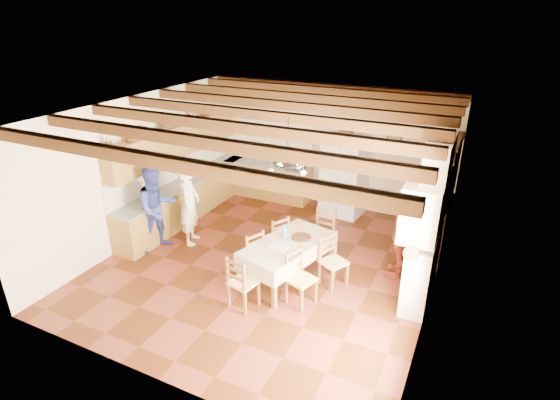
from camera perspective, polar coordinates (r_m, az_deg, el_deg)
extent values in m
cube|color=#471F0B|center=(8.64, -1.48, -8.29)|extent=(6.00, 6.50, 0.02)
cube|color=white|center=(7.49, -1.72, 11.72)|extent=(6.00, 6.50, 0.02)
cube|color=beige|center=(10.77, 6.43, 7.03)|extent=(6.00, 0.02, 3.00)
cube|color=beige|center=(5.60, -17.34, -10.74)|extent=(6.00, 0.02, 3.00)
cube|color=beige|center=(9.62, -17.79, 3.96)|extent=(0.02, 6.50, 3.00)
cube|color=beige|center=(7.19, 20.28, -3.10)|extent=(0.02, 6.50, 3.00)
cube|color=brown|center=(10.54, -12.02, 0.06)|extent=(0.60, 4.30, 0.86)
cube|color=brown|center=(11.43, -1.67, 2.49)|extent=(2.30, 0.60, 0.86)
cube|color=slate|center=(10.37, -12.23, 2.33)|extent=(0.62, 4.30, 0.04)
cube|color=slate|center=(11.28, -1.70, 4.62)|extent=(2.34, 0.62, 0.04)
cube|color=beige|center=(10.43, -13.63, 4.21)|extent=(0.03, 4.30, 0.60)
cube|color=beige|center=(11.42, -1.06, 6.56)|extent=(2.30, 0.03, 0.60)
cube|color=brown|center=(10.14, -13.27, 7.55)|extent=(0.35, 4.20, 0.70)
cube|color=#2F2115|center=(10.26, 14.69, 7.60)|extent=(0.34, 0.03, 0.42)
cube|color=silver|center=(10.43, 8.39, 3.12)|extent=(1.03, 0.89, 1.89)
cube|color=#EFE8CD|center=(7.77, 0.95, -5.72)|extent=(1.30, 1.93, 0.05)
cube|color=brown|center=(7.68, -4.96, -9.56)|extent=(0.08, 0.08, 0.73)
cube|color=brown|center=(7.27, -0.76, -11.61)|extent=(0.08, 0.08, 0.73)
cube|color=brown|center=(8.69, 2.32, -5.20)|extent=(0.08, 0.08, 0.73)
cube|color=brown|center=(8.33, 6.32, -6.73)|extent=(0.08, 0.08, 0.73)
torus|color=black|center=(7.15, 1.03, 4.82)|extent=(0.47, 0.47, 0.03)
imported|color=white|center=(9.19, -11.74, -0.60)|extent=(0.62, 0.74, 1.72)
imported|color=navy|center=(9.08, -15.74, -1.08)|extent=(0.92, 1.04, 1.79)
imported|color=#9E3A24|center=(8.16, 15.68, -4.23)|extent=(0.45, 1.02, 1.73)
imported|color=silver|center=(10.90, 1.98, 4.80)|extent=(0.52, 0.38, 0.27)
imported|color=#392610|center=(10.10, 8.69, 9.04)|extent=(0.39, 0.39, 0.33)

